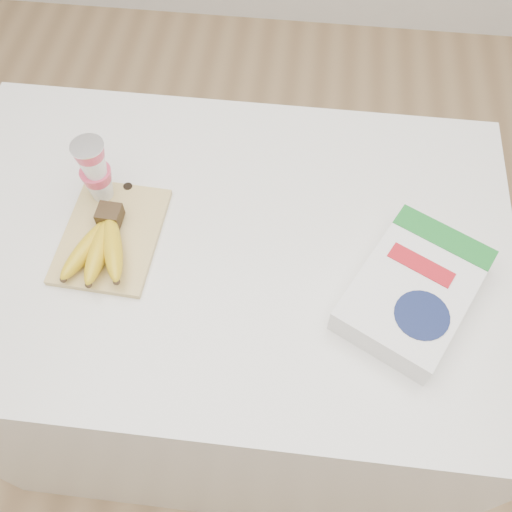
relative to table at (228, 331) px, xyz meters
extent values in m
plane|color=tan|center=(0.00, 0.00, -0.46)|extent=(4.00, 4.00, 0.00)
cube|color=white|center=(0.00, 0.00, 0.00)|extent=(1.22, 0.81, 0.92)
cube|color=tan|center=(-0.22, -0.02, 0.46)|extent=(0.21, 0.27, 0.01)
cube|color=#382816|center=(-0.23, 0.01, 0.50)|extent=(0.05, 0.05, 0.03)
ellipsoid|color=gold|center=(-0.25, -0.07, 0.49)|extent=(0.09, 0.17, 0.05)
sphere|color=#382816|center=(-0.28, -0.14, 0.49)|extent=(0.01, 0.01, 0.01)
ellipsoid|color=gold|center=(-0.23, -0.07, 0.50)|extent=(0.04, 0.17, 0.05)
sphere|color=#382816|center=(-0.23, -0.15, 0.50)|extent=(0.01, 0.01, 0.01)
ellipsoid|color=gold|center=(-0.20, -0.07, 0.50)|extent=(0.09, 0.17, 0.05)
sphere|color=#382816|center=(-0.17, -0.14, 0.50)|extent=(0.01, 0.01, 0.01)
cylinder|color=silver|center=(-0.26, 0.08, 0.63)|extent=(0.07, 0.07, 0.00)
cube|color=white|center=(0.39, -0.09, 0.49)|extent=(0.31, 0.35, 0.06)
cube|color=#197227|center=(0.44, 0.02, 0.52)|extent=(0.20, 0.14, 0.00)
cylinder|color=#131D47|center=(0.39, -0.16, 0.52)|extent=(0.13, 0.13, 0.00)
cube|color=#B2141E|center=(0.40, -0.05, 0.52)|extent=(0.13, 0.09, 0.00)
camera|label=1|loc=(0.15, -0.63, 1.45)|focal=40.00mm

